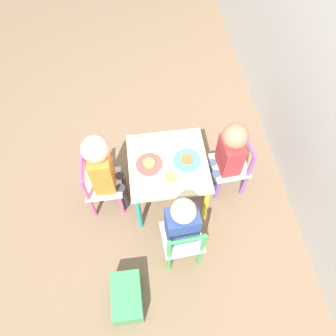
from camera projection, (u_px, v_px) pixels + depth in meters
name	position (u px, v px, depth m)	size (l,w,h in m)	color
ground_plane	(168.00, 194.00, 2.62)	(6.00, 6.00, 0.00)	#7F664C
kids_table	(168.00, 168.00, 2.29)	(0.54, 0.54, 0.46)	beige
chair_pink	(101.00, 186.00, 2.37)	(0.26, 0.26, 0.52)	silver
chair_purple	(232.00, 166.00, 2.45)	(0.28, 0.28, 0.52)	silver
chair_green	(183.00, 241.00, 2.14)	(0.28, 0.28, 0.52)	silver
child_front	(104.00, 168.00, 2.18)	(0.20, 0.22, 0.79)	#38383D
child_back	(228.00, 153.00, 2.29)	(0.21, 0.23, 0.73)	#4C608E
child_right	(181.00, 223.00, 2.04)	(0.21, 0.21, 0.72)	#4C608E
plate_front	(149.00, 164.00, 2.21)	(0.18, 0.18, 0.03)	#E54C47
plate_back	(187.00, 160.00, 2.23)	(0.19, 0.19, 0.03)	#4C9EE0
plate_right	(171.00, 178.00, 2.15)	(0.19, 0.19, 0.03)	white
storage_bin	(127.00, 297.00, 2.12)	(0.30, 0.19, 0.17)	#3D8E56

